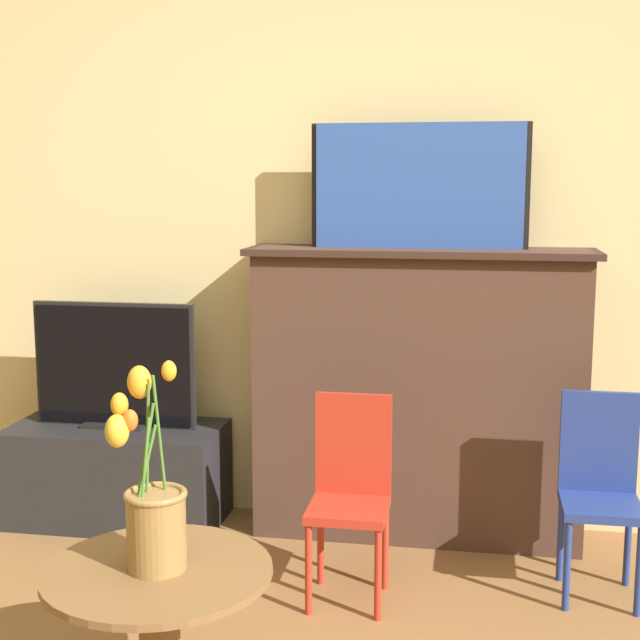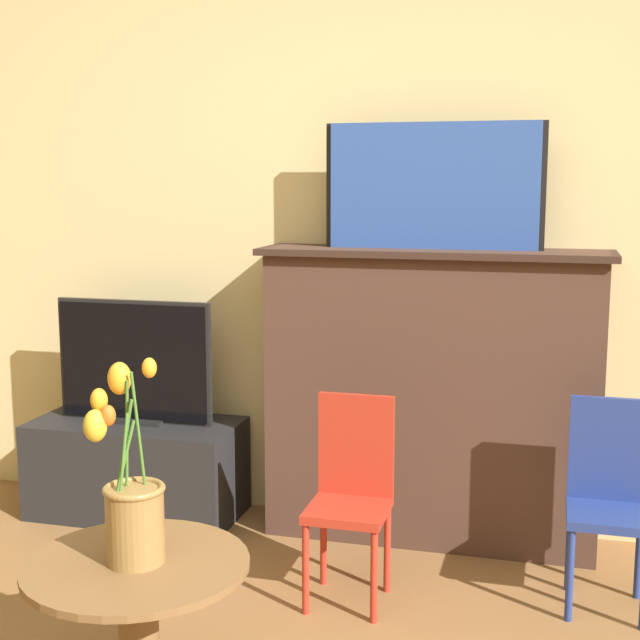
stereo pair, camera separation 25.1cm
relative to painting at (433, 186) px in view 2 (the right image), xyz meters
The scene contains 9 objects.
wall_back 0.23m from the painting, 129.95° to the left, with size 8.00×0.06×2.70m.
fireplace_mantel 0.80m from the painting, 30.12° to the right, with size 1.33×0.34×1.15m.
painting is the anchor object (origin of this frame).
tv_stand 1.70m from the painting, behind, with size 0.87×0.41×0.40m.
tv_monitor 1.42m from the painting, behind, with size 0.68×0.12×0.51m.
chair_red 1.17m from the painting, 106.79° to the right, with size 0.26×0.26×0.69m.
chair_blue 1.26m from the painting, 31.67° to the right, with size 0.26×0.26×0.69m.
side_table 1.87m from the painting, 111.37° to the right, with size 0.58×0.58×0.44m.
vase_tulips 1.71m from the painting, 111.64° to the right, with size 0.18×0.17×0.52m.
Camera 2 is at (0.61, -1.42, 1.41)m, focal length 50.00 mm.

